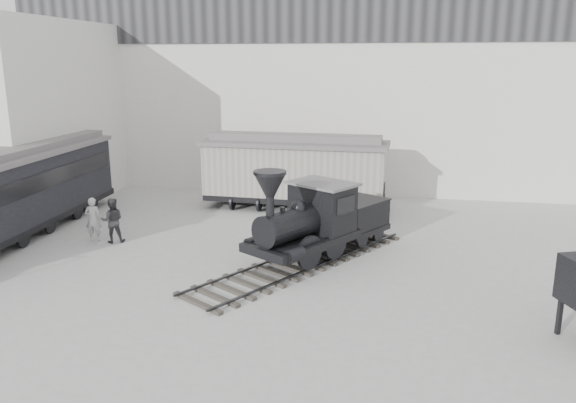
% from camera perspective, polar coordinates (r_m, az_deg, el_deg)
% --- Properties ---
extents(ground, '(90.00, 90.00, 0.00)m').
position_cam_1_polar(ground, '(17.99, -3.27, -9.18)').
color(ground, '#9E9E9B').
extents(north_wall, '(34.00, 2.51, 11.00)m').
position_cam_1_polar(north_wall, '(31.31, 3.17, 11.25)').
color(north_wall, silver).
rests_on(north_wall, ground).
extents(west_pavilion, '(7.00, 12.11, 9.00)m').
position_cam_1_polar(west_pavilion, '(32.01, -25.16, 8.12)').
color(west_pavilion, silver).
rests_on(west_pavilion, ground).
extents(locomotive, '(7.19, 9.63, 3.54)m').
position_cam_1_polar(locomotive, '(20.48, 2.85, -2.36)').
color(locomotive, '#3B342E').
rests_on(locomotive, ground).
extents(boxcar, '(9.10, 3.14, 3.69)m').
position_cam_1_polar(boxcar, '(27.41, 0.68, 3.24)').
color(boxcar, black).
rests_on(boxcar, ground).
extents(passenger_coach, '(3.16, 13.05, 3.47)m').
position_cam_1_polar(passenger_coach, '(25.59, -25.85, 0.98)').
color(passenger_coach, black).
rests_on(passenger_coach, ground).
extents(visitor_a, '(0.72, 0.53, 1.81)m').
position_cam_1_polar(visitor_a, '(23.90, -19.17, -1.72)').
color(visitor_a, '#B1B0B0').
rests_on(visitor_a, ground).
extents(visitor_b, '(1.08, 0.98, 1.82)m').
position_cam_1_polar(visitor_b, '(23.50, -17.40, -1.84)').
color(visitor_b, '#36363A').
rests_on(visitor_b, ground).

